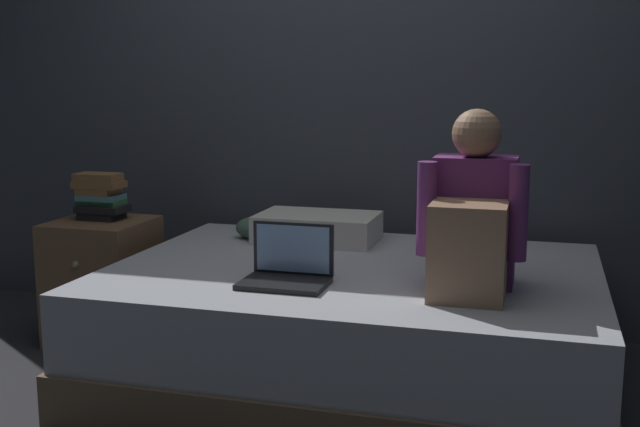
% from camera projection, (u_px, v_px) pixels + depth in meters
% --- Properties ---
extents(ground_plane, '(8.00, 8.00, 0.00)m').
position_uv_depth(ground_plane, '(286.00, 405.00, 3.06)').
color(ground_plane, '#2D2D33').
extents(wall_back, '(5.60, 0.10, 2.70)m').
position_uv_depth(wall_back, '(359.00, 62.00, 3.96)').
color(wall_back, '#424751').
rests_on(wall_back, ground_plane).
extents(bed, '(2.00, 1.50, 0.50)m').
position_uv_depth(bed, '(354.00, 326.00, 3.24)').
color(bed, '#7A6047').
rests_on(bed, ground_plane).
extents(nightstand, '(0.44, 0.46, 0.59)m').
position_uv_depth(nightstand, '(103.00, 281.00, 3.78)').
color(nightstand, brown).
rests_on(nightstand, ground_plane).
extents(person_sitting, '(0.39, 0.44, 0.66)m').
position_uv_depth(person_sitting, '(472.00, 222.00, 2.81)').
color(person_sitting, '#75337A').
rests_on(person_sitting, bed).
extents(laptop, '(0.32, 0.23, 0.22)m').
position_uv_depth(laptop, '(288.00, 269.00, 2.93)').
color(laptop, black).
rests_on(laptop, bed).
extents(pillow, '(0.56, 0.36, 0.13)m').
position_uv_depth(pillow, '(318.00, 227.00, 3.70)').
color(pillow, silver).
rests_on(pillow, bed).
extents(book_stack, '(0.24, 0.16, 0.22)m').
position_uv_depth(book_stack, '(100.00, 197.00, 3.75)').
color(book_stack, black).
rests_on(book_stack, nightstand).
extents(clothes_pile, '(0.23, 0.20, 0.10)m').
position_uv_depth(clothes_pile, '(260.00, 228.00, 3.77)').
color(clothes_pile, '#4C6B56').
rests_on(clothes_pile, bed).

